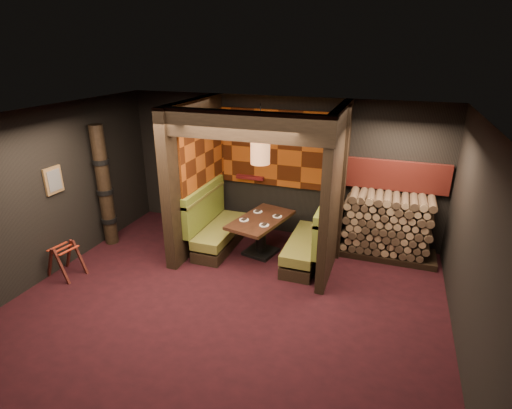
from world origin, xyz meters
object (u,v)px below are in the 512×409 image
object	(u,v)px
dining_table	(261,230)
booth_bench_left	(216,228)
totem_column	(104,187)
booth_bench_right	(310,242)
luggage_rack	(65,259)
firewood_stack	(391,227)
pendant_lamp	(260,151)

from	to	relation	value
dining_table	booth_bench_left	bearing A→B (deg)	-179.45
booth_bench_left	totem_column	distance (m)	2.30
booth_bench_right	luggage_rack	bearing A→B (deg)	-154.57
dining_table	totem_column	xyz separation A→B (m)	(-3.02, -0.56, 0.69)
dining_table	firewood_stack	distance (m)	2.42
luggage_rack	firewood_stack	bearing A→B (deg)	25.93
booth_bench_right	firewood_stack	size ratio (longest dim) A/B	0.92
booth_bench_right	luggage_rack	size ratio (longest dim) A/B	2.48
booth_bench_right	pendant_lamp	xyz separation A→B (m)	(-0.96, -0.04, 1.63)
booth_bench_left	luggage_rack	bearing A→B (deg)	-137.27
pendant_lamp	totem_column	xyz separation A→B (m)	(-3.02, -0.51, -0.85)
booth_bench_left	luggage_rack	world-z (taller)	booth_bench_left
luggage_rack	booth_bench_left	bearing A→B (deg)	42.73
dining_table	luggage_rack	world-z (taller)	dining_table
pendant_lamp	firewood_stack	world-z (taller)	pendant_lamp
dining_table	firewood_stack	xyz separation A→B (m)	(2.31, 0.69, 0.11)
booth_bench_right	totem_column	distance (m)	4.10
dining_table	firewood_stack	bearing A→B (deg)	16.63
firewood_stack	dining_table	bearing A→B (deg)	-163.37
pendant_lamp	firewood_stack	size ratio (longest dim) A/B	0.60
booth_bench_left	pendant_lamp	bearing A→B (deg)	-2.52
luggage_rack	pendant_lamp	bearing A→B (deg)	31.67
booth_bench_right	pendant_lamp	size ratio (longest dim) A/B	1.53
booth_bench_left	booth_bench_right	xyz separation A→B (m)	(1.89, 0.00, 0.00)
luggage_rack	totem_column	world-z (taller)	totem_column
luggage_rack	totem_column	distance (m)	1.57
dining_table	booth_bench_right	bearing A→B (deg)	-0.53
booth_bench_left	dining_table	size ratio (longest dim) A/B	1.05
booth_bench_right	dining_table	xyz separation A→B (m)	(-0.96, 0.01, 0.10)
dining_table	firewood_stack	size ratio (longest dim) A/B	0.88
firewood_stack	booth_bench_right	bearing A→B (deg)	-152.65
booth_bench_right	dining_table	world-z (taller)	booth_bench_right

